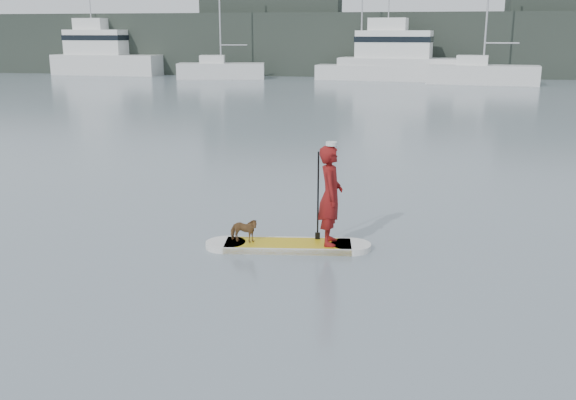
% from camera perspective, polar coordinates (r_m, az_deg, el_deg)
% --- Properties ---
extents(ground, '(140.00, 140.00, 0.00)m').
position_cam_1_polar(ground, '(13.68, -6.95, -3.19)').
color(ground, slate).
rests_on(ground, ground).
extents(paddleboard, '(3.28, 1.13, 0.12)m').
position_cam_1_polar(paddleboard, '(12.79, 0.00, -4.08)').
color(paddleboard, gold).
rests_on(paddleboard, ground).
extents(paddler, '(0.54, 0.76, 1.96)m').
position_cam_1_polar(paddler, '(12.48, 3.80, 0.41)').
color(paddler, maroon).
rests_on(paddler, paddleboard).
extents(white_cap, '(0.22, 0.22, 0.07)m').
position_cam_1_polar(white_cap, '(12.27, 3.88, 5.01)').
color(white_cap, silver).
rests_on(white_cap, paddler).
extents(dog, '(0.60, 0.30, 0.50)m').
position_cam_1_polar(dog, '(12.77, -3.96, -2.69)').
color(dog, '#59321E').
rests_on(dog, paddleboard).
extents(paddle, '(0.10, 0.30, 2.00)m').
position_cam_1_polar(paddle, '(12.81, 2.67, -0.61)').
color(paddle, black).
rests_on(paddle, ground).
extents(sailboat_c, '(8.29, 4.19, 11.37)m').
position_cam_1_polar(sailboat_c, '(60.68, -6.02, 11.46)').
color(sailboat_c, silver).
rests_on(sailboat_c, ground).
extents(sailboat_d, '(8.11, 3.25, 11.65)m').
position_cam_1_polar(sailboat_d, '(59.32, 6.39, 11.37)').
color(sailboat_d, silver).
rests_on(sailboat_d, ground).
extents(sailboat_e, '(9.16, 3.97, 12.87)m').
position_cam_1_polar(sailboat_e, '(56.28, 16.83, 10.77)').
color(sailboat_e, silver).
rests_on(sailboat_e, ground).
extents(motor_yacht_a, '(12.26, 5.17, 7.13)m').
position_cam_1_polar(motor_yacht_a, '(59.37, 10.00, 12.38)').
color(motor_yacht_a, silver).
rests_on(motor_yacht_a, ground).
extents(motor_yacht_b, '(11.26, 4.45, 7.29)m').
position_cam_1_polar(motor_yacht_b, '(68.88, -16.04, 12.37)').
color(motor_yacht_b, silver).
rests_on(motor_yacht_b, ground).
extents(shore_mass, '(90.00, 6.00, 6.00)m').
position_cam_1_polar(shore_mass, '(65.54, 7.17, 13.55)').
color(shore_mass, black).
rests_on(shore_mass, ground).
extents(shore_building_west, '(14.00, 4.00, 9.00)m').
position_cam_1_polar(shore_building_west, '(67.86, -1.48, 14.96)').
color(shore_building_west, black).
rests_on(shore_building_west, ground).
extents(shore_building_east, '(10.00, 4.00, 8.00)m').
position_cam_1_polar(shore_building_east, '(67.88, 23.04, 13.42)').
color(shore_building_east, black).
rests_on(shore_building_east, ground).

